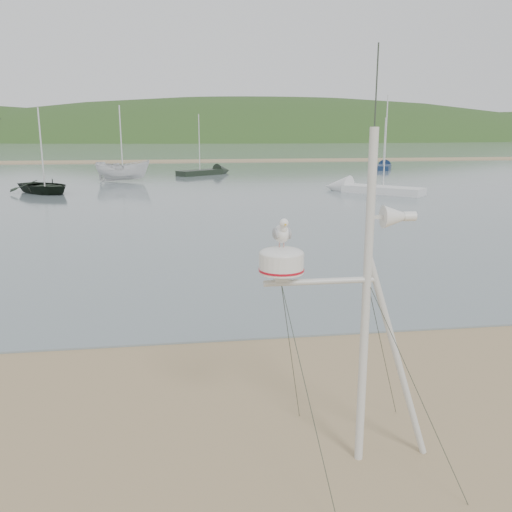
{
  "coord_description": "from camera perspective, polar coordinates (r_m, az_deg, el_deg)",
  "views": [
    {
      "loc": [
        1.63,
        -6.79,
        4.42
      ],
      "look_at": [
        2.76,
        1.0,
        2.57
      ],
      "focal_mm": 38.0,
      "sensor_mm": 36.0,
      "label": 1
    }
  ],
  "objects": [
    {
      "name": "far_cottages",
      "position": [
        202.8,
        -8.08,
        12.98
      ],
      "size": [
        294.4,
        6.3,
        8.0
      ],
      "color": "beige",
      "rests_on": "ground"
    },
    {
      "name": "sailboat_blue_far",
      "position": [
        63.89,
        13.33,
        9.18
      ],
      "size": [
        3.96,
        6.13,
        6.08
      ],
      "color": "#132442",
      "rests_on": "ground"
    },
    {
      "name": "sandbar",
      "position": [
        76.93,
        -9.6,
        9.81
      ],
      "size": [
        560.0,
        7.0,
        0.07
      ],
      "primitive_type": "cube",
      "color": "#8E7652",
      "rests_on": "water"
    },
    {
      "name": "boat_dark",
      "position": [
        40.55,
        -21.58,
        9.53
      ],
      "size": [
        3.14,
        3.13,
        4.81
      ],
      "primitive_type": "imported",
      "rotation": [
        0.0,
        0.0,
        0.78
      ],
      "color": "black",
      "rests_on": "water"
    },
    {
      "name": "boat_white",
      "position": [
        47.97,
        -13.94,
        10.43
      ],
      "size": [
        2.11,
        2.07,
        4.72
      ],
      "primitive_type": "imported",
      "rotation": [
        0.0,
        0.0,
        1.39
      ],
      "color": "silver",
      "rests_on": "water"
    },
    {
      "name": "hill_ridge",
      "position": [
        243.58,
        -4.28,
        7.51
      ],
      "size": [
        620.0,
        180.0,
        80.0
      ],
      "color": "#223C18",
      "rests_on": "ground"
    },
    {
      "name": "sailboat_white_near",
      "position": [
        39.62,
        10.59,
        7.04
      ],
      "size": [
        6.48,
        6.35,
        7.24
      ],
      "color": "silver",
      "rests_on": "ground"
    },
    {
      "name": "water",
      "position": [
        138.87,
        -9.11,
        11.25
      ],
      "size": [
        560.0,
        256.0,
        0.04
      ],
      "primitive_type": "cube",
      "color": "slate",
      "rests_on": "ground"
    },
    {
      "name": "sailboat_dark_mid",
      "position": [
        54.52,
        -4.63,
        8.86
      ],
      "size": [
        5.93,
        5.0,
        6.27
      ],
      "color": "black",
      "rests_on": "ground"
    },
    {
      "name": "mast_rig",
      "position": [
        7.38,
        10.81,
        -11.96
      ],
      "size": [
        2.39,
        2.55,
        5.4
      ],
      "color": "silver",
      "rests_on": "ground"
    },
    {
      "name": "ground",
      "position": [
        8.26,
        -19.46,
        -19.92
      ],
      "size": [
        560.0,
        560.0,
        0.0
      ],
      "primitive_type": "plane",
      "color": "#8E7652",
      "rests_on": "ground"
    }
  ]
}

